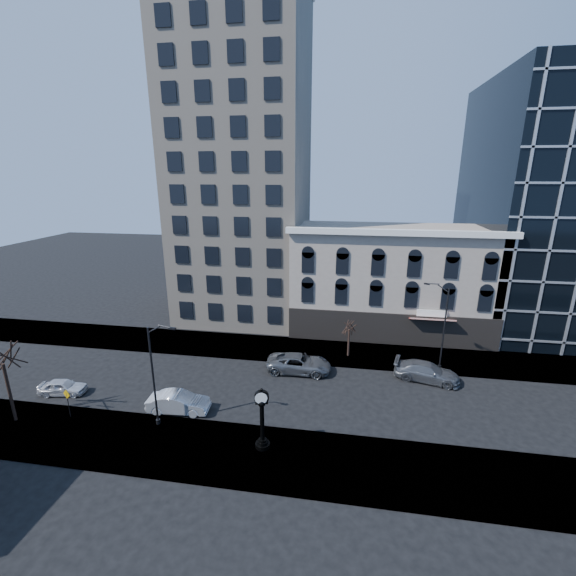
% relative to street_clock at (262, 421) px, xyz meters
% --- Properties ---
extents(ground, '(160.00, 160.00, 0.00)m').
position_rel_street_clock_xyz_m(ground, '(-2.07, 7.20, -2.14)').
color(ground, black).
rests_on(ground, ground).
extents(sidewalk_far, '(160.00, 6.00, 0.12)m').
position_rel_street_clock_xyz_m(sidewalk_far, '(-2.07, 15.20, -2.08)').
color(sidewalk_far, gray).
rests_on(sidewalk_far, ground).
extents(sidewalk_near, '(160.00, 6.00, 0.12)m').
position_rel_street_clock_xyz_m(sidewalk_near, '(-2.07, -0.80, -2.08)').
color(sidewalk_near, gray).
rests_on(sidewalk_near, ground).
extents(cream_tower, '(15.90, 15.40, 42.50)m').
position_rel_street_clock_xyz_m(cream_tower, '(-8.19, 26.08, 17.18)').
color(cream_tower, '#BAA995').
rests_on(cream_tower, ground).
extents(victorian_row, '(22.60, 11.19, 12.50)m').
position_rel_street_clock_xyz_m(victorian_row, '(9.93, 23.09, 3.86)').
color(victorian_row, '#A49587').
rests_on(victorian_row, ground).
extents(glass_office, '(20.00, 20.15, 28.00)m').
position_rel_street_clock_xyz_m(glass_office, '(29.93, 28.11, 11.86)').
color(glass_office, black).
rests_on(glass_office, ground).
extents(street_clock, '(1.01, 1.01, 4.46)m').
position_rel_street_clock_xyz_m(street_clock, '(0.00, 0.00, 0.00)').
color(street_clock, black).
rests_on(street_clock, sidewalk_near).
extents(street_lamp_near, '(2.09, 0.46, 8.09)m').
position_rel_street_clock_xyz_m(street_lamp_near, '(-7.57, 1.14, 4.09)').
color(street_lamp_near, black).
rests_on(street_lamp_near, sidewalk_near).
extents(street_lamp_far, '(2.10, 0.93, 8.40)m').
position_rel_street_clock_xyz_m(street_lamp_far, '(13.50, 13.40, 4.33)').
color(street_lamp_far, black).
rests_on(street_lamp_far, sidewalk_far).
extents(bare_tree_near, '(4.35, 4.35, 7.46)m').
position_rel_street_clock_xyz_m(bare_tree_near, '(-18.93, -0.07, 3.62)').
color(bare_tree_near, '#312018').
rests_on(bare_tree_near, sidewalk_near).
extents(bare_tree_far, '(2.68, 2.68, 4.60)m').
position_rel_street_clock_xyz_m(bare_tree_far, '(5.54, 14.63, 1.45)').
color(bare_tree_far, '#312018').
rests_on(bare_tree_far, sidewalk_far).
extents(warning_sign, '(0.73, 0.29, 2.32)m').
position_rel_street_clock_xyz_m(warning_sign, '(-15.11, 0.90, -0.42)').
color(warning_sign, black).
rests_on(warning_sign, sidewalk_near).
extents(car_near_a, '(3.99, 2.11, 1.29)m').
position_rel_street_clock_xyz_m(car_near_a, '(-18.04, 3.84, -1.49)').
color(car_near_a, silver).
rests_on(car_near_a, ground).
extents(car_near_b, '(4.90, 2.04, 1.57)m').
position_rel_street_clock_xyz_m(car_near_b, '(-7.37, 3.06, -1.35)').
color(car_near_b, silver).
rests_on(car_near_b, ground).
extents(car_far_a, '(6.01, 2.85, 1.66)m').
position_rel_street_clock_xyz_m(car_far_a, '(1.04, 10.79, -1.31)').
color(car_far_a, '#595B60').
rests_on(car_far_a, ground).
extents(car_far_b, '(6.02, 3.51, 1.64)m').
position_rel_street_clock_xyz_m(car_far_b, '(12.51, 11.06, -1.32)').
color(car_far_b, '#595B60').
rests_on(car_far_b, ground).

